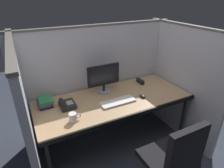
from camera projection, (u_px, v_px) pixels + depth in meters
The scene contains 12 objects.
ground_plane at pixel (124, 159), 2.45m from camera, with size 8.00×8.00×0.00m, color #383F4C.
cubicle_partition_rear at pixel (99, 81), 2.70m from camera, with size 2.21×0.06×1.57m.
cubicle_partition_left at pixel (28, 122), 1.86m from camera, with size 0.06×1.41×1.57m.
cubicle_partition_right at pixel (180, 82), 2.67m from camera, with size 0.06×1.41×1.57m.
desk at pixel (114, 102), 2.37m from camera, with size 1.90×0.80×0.74m.
monitor_center at pixel (104, 77), 2.43m from camera, with size 0.43×0.17×0.37m.
keyboard_main at pixel (118, 102), 2.27m from camera, with size 0.43×0.15×0.02m, color silver.
computer_mouse at pixel (142, 96), 2.39m from camera, with size 0.06×0.10×0.04m.
red_stapler at pixel (140, 81), 2.75m from camera, with size 0.04×0.15×0.06m, color black.
coffee_mug at pixel (73, 117), 1.93m from camera, with size 0.13×0.08×0.09m.
book_stack at pixel (45, 102), 2.21m from camera, with size 0.17×0.22×0.09m.
desk_phone at pixel (67, 105), 2.18m from camera, with size 0.17×0.19×0.09m.
Camera 1 is at (-0.95, -1.51, 1.94)m, focal length 30.57 mm.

